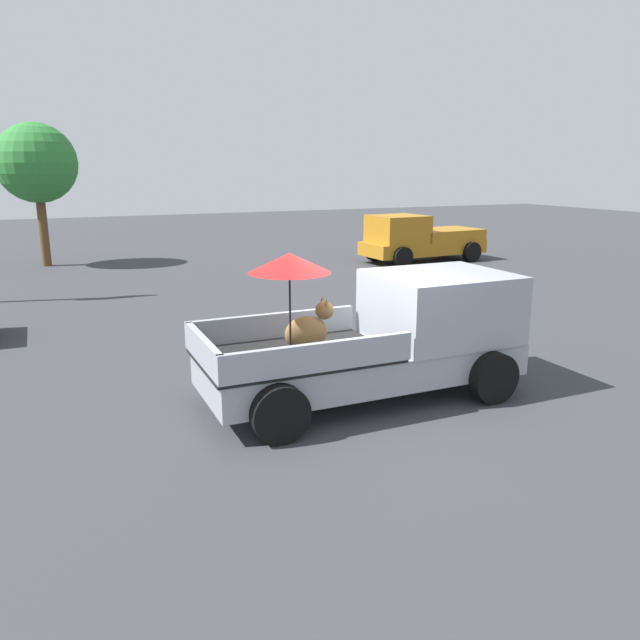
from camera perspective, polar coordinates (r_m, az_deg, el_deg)
ground_plane at (r=9.81m, az=3.94°, el=-7.20°), size 80.00×80.00×0.00m
pickup_truck_main at (r=9.70m, az=6.33°, el=-1.44°), size 5.06×2.27×2.38m
pickup_truck_red at (r=23.94m, az=9.19°, el=7.46°), size 4.88×2.36×1.80m
tree_by_lot at (r=24.61m, az=-24.89°, el=13.05°), size 2.81×2.81×5.10m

